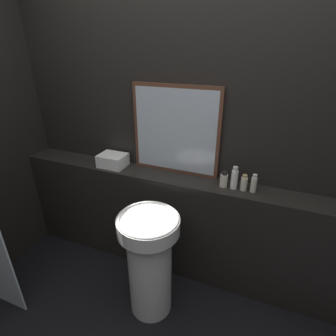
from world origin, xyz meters
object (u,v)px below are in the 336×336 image
object	(u,v)px
conditioner_bottle	(234,178)
lotion_bottle	(244,183)
pedestal_sink	(150,260)
towel_stack	(113,160)
mirror	(175,131)
body_wash_bottle	(254,184)
shampoo_bottle	(224,180)

from	to	relation	value
conditioner_bottle	lotion_bottle	world-z (taller)	conditioner_bottle
pedestal_sink	towel_stack	world-z (taller)	towel_stack
mirror	conditioner_bottle	world-z (taller)	mirror
lotion_bottle	body_wash_bottle	size ratio (longest dim) A/B	0.89
mirror	lotion_bottle	size ratio (longest dim) A/B	5.81
pedestal_sink	conditioner_bottle	xyz separation A→B (m)	(0.45, 0.46, 0.51)
mirror	body_wash_bottle	bearing A→B (deg)	-9.06
mirror	body_wash_bottle	distance (m)	0.68
towel_stack	lotion_bottle	bearing A→B (deg)	0.00
pedestal_sink	lotion_bottle	xyz separation A→B (m)	(0.52, 0.46, 0.49)
mirror	conditioner_bottle	size ratio (longest dim) A/B	4.09
pedestal_sink	mirror	xyz separation A→B (m)	(-0.03, 0.56, 0.77)
mirror	conditioner_bottle	xyz separation A→B (m)	(0.48, -0.10, -0.26)
towel_stack	lotion_bottle	xyz separation A→B (m)	(1.07, 0.00, 0.00)
pedestal_sink	body_wash_bottle	world-z (taller)	body_wash_bottle
pedestal_sink	shampoo_bottle	bearing A→B (deg)	50.17
conditioner_bottle	lotion_bottle	bearing A→B (deg)	0.00
towel_stack	shampoo_bottle	xyz separation A→B (m)	(0.93, 0.00, 0.00)
conditioner_bottle	pedestal_sink	bearing A→B (deg)	-134.78
conditioner_bottle	towel_stack	bearing A→B (deg)	180.00
pedestal_sink	conditioner_bottle	world-z (taller)	conditioner_bottle
lotion_bottle	body_wash_bottle	distance (m)	0.07
conditioner_bottle	body_wash_bottle	bearing A→B (deg)	0.00
mirror	body_wash_bottle	size ratio (longest dim) A/B	5.16
shampoo_bottle	body_wash_bottle	bearing A→B (deg)	-0.00
mirror	towel_stack	distance (m)	0.60
towel_stack	body_wash_bottle	distance (m)	1.13
pedestal_sink	shampoo_bottle	distance (m)	0.77
towel_stack	shampoo_bottle	world-z (taller)	shampoo_bottle
shampoo_bottle	lotion_bottle	bearing A→B (deg)	-0.00
mirror	pedestal_sink	bearing A→B (deg)	-87.27
towel_stack	pedestal_sink	bearing A→B (deg)	-40.11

